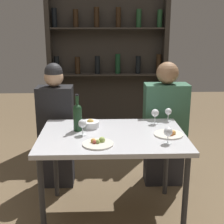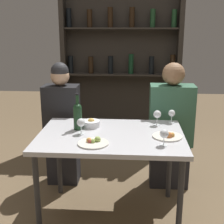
{
  "view_description": "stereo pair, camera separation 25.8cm",
  "coord_description": "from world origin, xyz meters",
  "px_view_note": "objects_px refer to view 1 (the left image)",
  "views": [
    {
      "loc": [
        -0.08,
        -2.36,
        1.61
      ],
      "look_at": [
        0.0,
        0.12,
        0.9
      ],
      "focal_mm": 50.0,
      "sensor_mm": 36.0,
      "label": 1
    },
    {
      "loc": [
        0.17,
        -2.36,
        1.61
      ],
      "look_at": [
        0.0,
        0.12,
        0.9
      ],
      "focal_mm": 50.0,
      "sensor_mm": 36.0,
      "label": 2
    }
  ],
  "objects_px": {
    "wine_glass_1": "(168,132)",
    "seated_person_left": "(56,128)",
    "wine_glass_2": "(155,113)",
    "food_plate_1": "(98,143)",
    "snack_bowl": "(90,124)",
    "wine_glass_0": "(82,124)",
    "wine_bottle": "(78,116)",
    "wine_glass_3": "(168,112)",
    "food_plate_0": "(169,134)",
    "seated_person_right": "(165,128)"
  },
  "relations": [
    {
      "from": "wine_glass_1",
      "to": "snack_bowl",
      "type": "bearing_deg",
      "value": 146.73
    },
    {
      "from": "seated_person_left",
      "to": "seated_person_right",
      "type": "height_order",
      "value": "seated_person_right"
    },
    {
      "from": "wine_glass_0",
      "to": "wine_glass_2",
      "type": "xyz_separation_m",
      "value": [
        0.62,
        0.27,
        0.0
      ]
    },
    {
      "from": "seated_person_right",
      "to": "snack_bowl",
      "type": "bearing_deg",
      "value": -150.03
    },
    {
      "from": "seated_person_right",
      "to": "food_plate_0",
      "type": "bearing_deg",
      "value": -98.96
    },
    {
      "from": "food_plate_1",
      "to": "wine_glass_3",
      "type": "bearing_deg",
      "value": 41.16
    },
    {
      "from": "wine_bottle",
      "to": "wine_glass_2",
      "type": "relative_size",
      "value": 2.3
    },
    {
      "from": "wine_glass_0",
      "to": "food_plate_0",
      "type": "relative_size",
      "value": 0.55
    },
    {
      "from": "wine_glass_0",
      "to": "wine_glass_3",
      "type": "bearing_deg",
      "value": 24.43
    },
    {
      "from": "wine_glass_3",
      "to": "snack_bowl",
      "type": "distance_m",
      "value": 0.72
    },
    {
      "from": "wine_bottle",
      "to": "food_plate_1",
      "type": "xyz_separation_m",
      "value": [
        0.17,
        -0.32,
        -0.12
      ]
    },
    {
      "from": "wine_glass_3",
      "to": "seated_person_left",
      "type": "distance_m",
      "value": 1.11
    },
    {
      "from": "wine_glass_0",
      "to": "snack_bowl",
      "type": "bearing_deg",
      "value": 72.59
    },
    {
      "from": "wine_bottle",
      "to": "snack_bowl",
      "type": "bearing_deg",
      "value": 34.21
    },
    {
      "from": "wine_glass_1",
      "to": "food_plate_0",
      "type": "xyz_separation_m",
      "value": [
        0.05,
        0.17,
        -0.07
      ]
    },
    {
      "from": "wine_glass_1",
      "to": "wine_glass_3",
      "type": "height_order",
      "value": "wine_glass_1"
    },
    {
      "from": "wine_glass_1",
      "to": "wine_glass_3",
      "type": "xyz_separation_m",
      "value": [
        0.12,
        0.55,
        -0.0
      ]
    },
    {
      "from": "wine_glass_3",
      "to": "seated_person_right",
      "type": "relative_size",
      "value": 0.1
    },
    {
      "from": "snack_bowl",
      "to": "seated_person_left",
      "type": "bearing_deg",
      "value": 130.12
    },
    {
      "from": "wine_glass_1",
      "to": "snack_bowl",
      "type": "distance_m",
      "value": 0.7
    },
    {
      "from": "wine_glass_2",
      "to": "seated_person_left",
      "type": "height_order",
      "value": "seated_person_left"
    },
    {
      "from": "wine_glass_3",
      "to": "wine_bottle",
      "type": "bearing_deg",
      "value": -163.81
    },
    {
      "from": "food_plate_0",
      "to": "seated_person_left",
      "type": "xyz_separation_m",
      "value": [
        -0.99,
        0.63,
        -0.16
      ]
    },
    {
      "from": "food_plate_1",
      "to": "seated_person_right",
      "type": "relative_size",
      "value": 0.18
    },
    {
      "from": "wine_glass_0",
      "to": "wine_glass_2",
      "type": "height_order",
      "value": "wine_glass_2"
    },
    {
      "from": "wine_glass_0",
      "to": "food_plate_1",
      "type": "xyz_separation_m",
      "value": [
        0.12,
        -0.21,
        -0.08
      ]
    },
    {
      "from": "wine_glass_2",
      "to": "food_plate_1",
      "type": "distance_m",
      "value": 0.7
    },
    {
      "from": "wine_bottle",
      "to": "wine_glass_0",
      "type": "distance_m",
      "value": 0.13
    },
    {
      "from": "food_plate_0",
      "to": "snack_bowl",
      "type": "relative_size",
      "value": 1.57
    },
    {
      "from": "wine_glass_0",
      "to": "food_plate_0",
      "type": "bearing_deg",
      "value": -2.69
    },
    {
      "from": "wine_glass_1",
      "to": "seated_person_left",
      "type": "distance_m",
      "value": 1.26
    },
    {
      "from": "wine_glass_0",
      "to": "wine_glass_3",
      "type": "distance_m",
      "value": 0.83
    },
    {
      "from": "food_plate_0",
      "to": "seated_person_left",
      "type": "height_order",
      "value": "seated_person_left"
    },
    {
      "from": "wine_bottle",
      "to": "seated_person_left",
      "type": "xyz_separation_m",
      "value": [
        -0.25,
        0.49,
        -0.27
      ]
    },
    {
      "from": "wine_glass_0",
      "to": "food_plate_1",
      "type": "distance_m",
      "value": 0.26
    },
    {
      "from": "wine_glass_0",
      "to": "seated_person_left",
      "type": "bearing_deg",
      "value": 116.4
    },
    {
      "from": "seated_person_left",
      "to": "wine_bottle",
      "type": "bearing_deg",
      "value": -62.67
    },
    {
      "from": "wine_glass_3",
      "to": "wine_glass_0",
      "type": "bearing_deg",
      "value": -155.57
    },
    {
      "from": "wine_bottle",
      "to": "seated_person_left",
      "type": "relative_size",
      "value": 0.25
    },
    {
      "from": "wine_glass_3",
      "to": "food_plate_0",
      "type": "xyz_separation_m",
      "value": [
        -0.07,
        -0.38,
        -0.07
      ]
    },
    {
      "from": "wine_bottle",
      "to": "food_plate_1",
      "type": "relative_size",
      "value": 1.34
    },
    {
      "from": "seated_person_right",
      "to": "wine_glass_1",
      "type": "bearing_deg",
      "value": -100.3
    },
    {
      "from": "wine_glass_0",
      "to": "wine_glass_3",
      "type": "xyz_separation_m",
      "value": [
        0.76,
        0.34,
        -0.01
      ]
    },
    {
      "from": "wine_glass_0",
      "to": "wine_glass_2",
      "type": "bearing_deg",
      "value": 23.26
    },
    {
      "from": "wine_glass_1",
      "to": "wine_glass_3",
      "type": "bearing_deg",
      "value": 78.04
    },
    {
      "from": "wine_glass_3",
      "to": "wine_glass_2",
      "type": "bearing_deg",
      "value": -150.39
    },
    {
      "from": "snack_bowl",
      "to": "seated_person_right",
      "type": "bearing_deg",
      "value": 29.97
    },
    {
      "from": "food_plate_0",
      "to": "snack_bowl",
      "type": "xyz_separation_m",
      "value": [
        -0.63,
        0.21,
        0.02
      ]
    },
    {
      "from": "wine_glass_1",
      "to": "seated_person_left",
      "type": "bearing_deg",
      "value": 139.42
    },
    {
      "from": "wine_glass_1",
      "to": "snack_bowl",
      "type": "height_order",
      "value": "wine_glass_1"
    }
  ]
}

